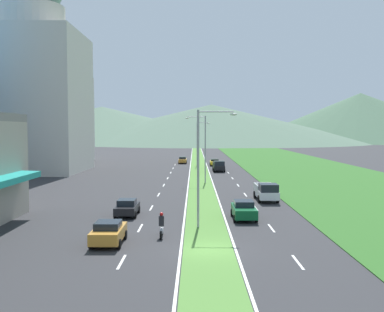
# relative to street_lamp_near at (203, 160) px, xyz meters

# --- Properties ---
(ground_plane) EXTENTS (600.00, 600.00, 0.00)m
(ground_plane) POSITION_rel_street_lamp_near_xyz_m (0.25, -6.41, -5.30)
(ground_plane) COLOR #2D2D30
(grass_median) EXTENTS (3.20, 240.00, 0.06)m
(grass_median) POSITION_rel_street_lamp_near_xyz_m (0.25, 53.59, -5.27)
(grass_median) COLOR #518438
(grass_median) RESTS_ON ground_plane
(grass_verge_right) EXTENTS (24.00, 240.00, 0.06)m
(grass_verge_right) POSITION_rel_street_lamp_near_xyz_m (20.85, 53.59, -5.27)
(grass_verge_right) COLOR #2D6023
(grass_verge_right) RESTS_ON ground_plane
(lane_dash_left_2) EXTENTS (0.16, 2.80, 0.01)m
(lane_dash_left_2) POSITION_rel_street_lamp_near_xyz_m (-4.85, -8.86, -5.29)
(lane_dash_left_2) COLOR silver
(lane_dash_left_2) RESTS_ON ground_plane
(lane_dash_left_3) EXTENTS (0.16, 2.80, 0.01)m
(lane_dash_left_3) POSITION_rel_street_lamp_near_xyz_m (-4.85, -0.08, -5.29)
(lane_dash_left_3) COLOR silver
(lane_dash_left_3) RESTS_ON ground_plane
(lane_dash_left_4) EXTENTS (0.16, 2.80, 0.01)m
(lane_dash_left_4) POSITION_rel_street_lamp_near_xyz_m (-4.85, 8.69, -5.29)
(lane_dash_left_4) COLOR silver
(lane_dash_left_4) RESTS_ON ground_plane
(lane_dash_left_5) EXTENTS (0.16, 2.80, 0.01)m
(lane_dash_left_5) POSITION_rel_street_lamp_near_xyz_m (-4.85, 17.47, -5.29)
(lane_dash_left_5) COLOR silver
(lane_dash_left_5) RESTS_ON ground_plane
(lane_dash_left_6) EXTENTS (0.16, 2.80, 0.01)m
(lane_dash_left_6) POSITION_rel_street_lamp_near_xyz_m (-4.85, 26.24, -5.29)
(lane_dash_left_6) COLOR silver
(lane_dash_left_6) RESTS_ON ground_plane
(lane_dash_left_7) EXTENTS (0.16, 2.80, 0.01)m
(lane_dash_left_7) POSITION_rel_street_lamp_near_xyz_m (-4.85, 35.02, -5.29)
(lane_dash_left_7) COLOR silver
(lane_dash_left_7) RESTS_ON ground_plane
(lane_dash_left_8) EXTENTS (0.16, 2.80, 0.01)m
(lane_dash_left_8) POSITION_rel_street_lamp_near_xyz_m (-4.85, 43.80, -5.29)
(lane_dash_left_8) COLOR silver
(lane_dash_left_8) RESTS_ON ground_plane
(lane_dash_left_9) EXTENTS (0.16, 2.80, 0.01)m
(lane_dash_left_9) POSITION_rel_street_lamp_near_xyz_m (-4.85, 52.57, -5.29)
(lane_dash_left_9) COLOR silver
(lane_dash_left_9) RESTS_ON ground_plane
(lane_dash_left_10) EXTENTS (0.16, 2.80, 0.01)m
(lane_dash_left_10) POSITION_rel_street_lamp_near_xyz_m (-4.85, 61.35, -5.29)
(lane_dash_left_10) COLOR silver
(lane_dash_left_10) RESTS_ON ground_plane
(lane_dash_right_2) EXTENTS (0.16, 2.80, 0.01)m
(lane_dash_right_2) POSITION_rel_street_lamp_near_xyz_m (5.35, -8.86, -5.29)
(lane_dash_right_2) COLOR silver
(lane_dash_right_2) RESTS_ON ground_plane
(lane_dash_right_3) EXTENTS (0.16, 2.80, 0.01)m
(lane_dash_right_3) POSITION_rel_street_lamp_near_xyz_m (5.35, -0.08, -5.29)
(lane_dash_right_3) COLOR silver
(lane_dash_right_3) RESTS_ON ground_plane
(lane_dash_right_4) EXTENTS (0.16, 2.80, 0.01)m
(lane_dash_right_4) POSITION_rel_street_lamp_near_xyz_m (5.35, 8.69, -5.29)
(lane_dash_right_4) COLOR silver
(lane_dash_right_4) RESTS_ON ground_plane
(lane_dash_right_5) EXTENTS (0.16, 2.80, 0.01)m
(lane_dash_right_5) POSITION_rel_street_lamp_near_xyz_m (5.35, 17.47, -5.29)
(lane_dash_right_5) COLOR silver
(lane_dash_right_5) RESTS_ON ground_plane
(lane_dash_right_6) EXTENTS (0.16, 2.80, 0.01)m
(lane_dash_right_6) POSITION_rel_street_lamp_near_xyz_m (5.35, 26.24, -5.29)
(lane_dash_right_6) COLOR silver
(lane_dash_right_6) RESTS_ON ground_plane
(lane_dash_right_7) EXTENTS (0.16, 2.80, 0.01)m
(lane_dash_right_7) POSITION_rel_street_lamp_near_xyz_m (5.35, 35.02, -5.29)
(lane_dash_right_7) COLOR silver
(lane_dash_right_7) RESTS_ON ground_plane
(lane_dash_right_8) EXTENTS (0.16, 2.80, 0.01)m
(lane_dash_right_8) POSITION_rel_street_lamp_near_xyz_m (5.35, 43.80, -5.29)
(lane_dash_right_8) COLOR silver
(lane_dash_right_8) RESTS_ON ground_plane
(lane_dash_right_9) EXTENTS (0.16, 2.80, 0.01)m
(lane_dash_right_9) POSITION_rel_street_lamp_near_xyz_m (5.35, 52.57, -5.29)
(lane_dash_right_9) COLOR silver
(lane_dash_right_9) RESTS_ON ground_plane
(lane_dash_right_10) EXTENTS (0.16, 2.80, 0.01)m
(lane_dash_right_10) POSITION_rel_street_lamp_near_xyz_m (5.35, 61.35, -5.29)
(lane_dash_right_10) COLOR silver
(lane_dash_right_10) RESTS_ON ground_plane
(edge_line_median_left) EXTENTS (0.16, 240.00, 0.01)m
(edge_line_median_left) POSITION_rel_street_lamp_near_xyz_m (-1.50, 53.59, -5.29)
(edge_line_median_left) COLOR silver
(edge_line_median_left) RESTS_ON ground_plane
(edge_line_median_right) EXTENTS (0.16, 240.00, 0.01)m
(edge_line_median_right) POSITION_rel_street_lamp_near_xyz_m (2.00, 53.59, -5.29)
(edge_line_median_right) COLOR silver
(edge_line_median_right) RESTS_ON ground_plane
(domed_building) EXTENTS (17.90, 17.90, 38.61)m
(domed_building) POSITION_rel_street_lamp_near_xyz_m (-29.82, 45.60, 11.12)
(domed_building) COLOR beige
(domed_building) RESTS_ON ground_plane
(midrise_colored) EXTENTS (14.83, 14.83, 20.43)m
(midrise_colored) POSITION_rel_street_lamp_near_xyz_m (-33.25, 69.76, 4.92)
(midrise_colored) COLOR silver
(midrise_colored) RESTS_ON ground_plane
(hill_far_left) EXTENTS (193.21, 193.21, 22.39)m
(hill_far_left) POSITION_rel_street_lamp_near_xyz_m (-60.84, 252.79, 5.90)
(hill_far_left) COLOR #516B56
(hill_far_left) RESTS_ON ground_plane
(hill_far_center) EXTENTS (190.62, 190.62, 22.92)m
(hill_far_center) POSITION_rel_street_lamp_near_xyz_m (9.64, 238.12, 6.16)
(hill_far_center) COLOR #516B56
(hill_far_center) RESTS_ON ground_plane
(hill_far_right) EXTENTS (151.31, 151.31, 31.39)m
(hill_far_right) POSITION_rel_street_lamp_near_xyz_m (107.76, 255.81, 10.40)
(hill_far_right) COLOR #47664C
(hill_far_right) RESTS_ON ground_plane
(street_lamp_near) EXTENTS (3.07, 0.29, 9.17)m
(street_lamp_near) POSITION_rel_street_lamp_near_xyz_m (0.00, 0.00, 0.00)
(street_lamp_near) COLOR #99999E
(street_lamp_near) RESTS_ON ground_plane
(street_lamp_mid) EXTENTS (2.94, 0.28, 9.60)m
(street_lamp_mid) POSITION_rel_street_lamp_near_xyz_m (0.60, 28.67, 0.21)
(street_lamp_mid) COLOR #99999E
(street_lamp_mid) RESTS_ON ground_plane
(street_lamp_far) EXTENTS (2.76, 0.30, 9.22)m
(street_lamp_far) POSITION_rel_street_lamp_near_xyz_m (0.21, 57.34, -0.01)
(street_lamp_far) COLOR #99999E
(street_lamp_far) RESTS_ON ground_plane
(car_0) EXTENTS (2.03, 4.02, 1.55)m
(car_0) POSITION_rel_street_lamp_near_xyz_m (-6.38, -4.86, -4.50)
(car_0) COLOR #C6842D
(car_0) RESTS_ON ground_plane
(car_1) EXTENTS (2.00, 4.32, 1.58)m
(car_1) POSITION_rel_street_lamp_near_xyz_m (3.59, 3.41, -4.49)
(car_1) COLOR #0C5128
(car_1) RESTS_ON ground_plane
(car_2) EXTENTS (1.89, 4.49, 1.50)m
(car_2) POSITION_rel_street_lamp_near_xyz_m (-3.31, 65.02, -4.53)
(car_2) COLOR #C6842D
(car_2) RESTS_ON ground_plane
(car_4) EXTENTS (2.03, 4.49, 1.39)m
(car_4) POSITION_rel_street_lamp_near_xyz_m (3.64, 58.99, -4.57)
(car_4) COLOR yellow
(car_4) RESTS_ON ground_plane
(car_5) EXTENTS (1.94, 4.04, 1.49)m
(car_5) POSITION_rel_street_lamp_near_xyz_m (-6.62, 4.85, -4.54)
(car_5) COLOR black
(car_5) RESTS_ON ground_plane
(pickup_truck_0) EXTENTS (2.18, 5.40, 2.00)m
(pickup_truck_0) POSITION_rel_street_lamp_near_xyz_m (7.09, 13.01, -4.31)
(pickup_truck_0) COLOR silver
(pickup_truck_0) RESTS_ON ground_plane
(pickup_truck_1) EXTENTS (2.18, 5.40, 2.00)m
(pickup_truck_1) POSITION_rel_street_lamp_near_xyz_m (3.81, 46.06, -4.31)
(pickup_truck_1) COLOR black
(pickup_truck_1) RESTS_ON ground_plane
(motorcycle_rider) EXTENTS (0.36, 2.00, 1.80)m
(motorcycle_rider) POSITION_rel_street_lamp_near_xyz_m (-2.97, -3.02, -4.55)
(motorcycle_rider) COLOR black
(motorcycle_rider) RESTS_ON ground_plane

